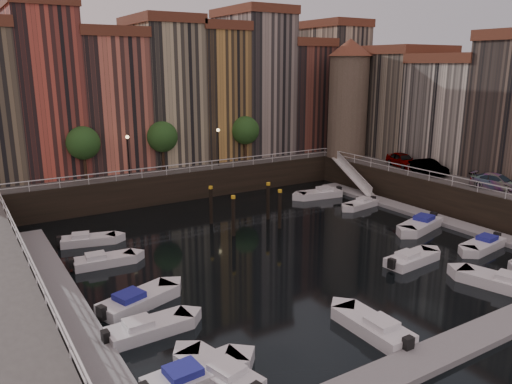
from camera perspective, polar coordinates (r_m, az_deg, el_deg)
ground at (r=39.63m, az=2.25°, el=-6.15°), size 200.00×200.00×0.00m
quay_far at (r=61.68m, az=-11.36°, el=2.52°), size 80.00×20.00×3.00m
quay_right at (r=57.99m, az=27.09°, el=0.45°), size 20.00×36.00×3.00m
dock_left at (r=33.07m, az=-21.15°, el=-11.18°), size 2.00×28.00×0.35m
dock_right at (r=49.42m, az=18.72°, el=-2.51°), size 2.00×28.00×0.35m
dock_near at (r=28.47m, az=22.50°, el=-15.64°), size 30.00×2.00×0.35m
mountains at (r=142.64m, az=-23.06°, el=10.89°), size 145.00×100.00×18.00m
far_terrace at (r=59.42m, az=-7.90°, el=11.43°), size 48.70×10.30×17.50m
right_terrace at (r=58.73m, az=22.38°, el=9.10°), size 9.30×24.30×14.00m
corner_tower at (r=61.03m, az=10.49°, el=10.69°), size 5.20×5.20×13.80m
promenade_trees at (r=53.17m, az=-9.99°, el=6.27°), size 21.20×3.20×5.20m
street_lamps at (r=52.47m, az=-9.20°, el=5.44°), size 10.36×0.36×4.18m
railings at (r=42.47m, az=-1.38°, el=0.62°), size 36.08×34.04×0.52m
gangway at (r=56.92m, az=10.97°, el=1.98°), size 2.78×8.32×3.73m
mooring_pilings at (r=43.68m, az=-0.89°, el=-1.89°), size 5.43×4.63×3.78m
boat_left_0 at (r=23.90m, az=-7.15°, el=-20.19°), size 5.03×2.12×1.14m
boat_left_1 at (r=27.92m, az=-12.30°, el=-14.98°), size 4.77×1.87×1.09m
boat_left_2 at (r=30.87m, az=-13.44°, el=-11.98°), size 5.25×3.34×1.18m
boat_left_3 at (r=37.46m, az=-17.12°, el=-7.50°), size 4.53×1.97×1.02m
boat_left_4 at (r=42.07m, az=-18.76°, el=-5.21°), size 4.53×2.55×1.01m
boat_right_1 at (r=42.61m, az=24.56°, el=-5.50°), size 4.71×2.23×1.06m
boat_right_2 at (r=45.59m, az=18.32°, el=-3.58°), size 5.41×3.13×1.21m
boat_right_3 at (r=50.99m, az=11.91°, el=-1.36°), size 4.29×2.08×0.96m
boat_right_4 at (r=54.06m, az=7.37°, el=-0.19°), size 5.14×2.50×1.15m
boat_near_0 at (r=24.01m, az=-4.15°, el=-19.98°), size 2.77×4.87×1.09m
boat_near_1 at (r=28.11m, az=13.34°, el=-14.79°), size 1.85×4.99×1.15m
boat_near_3 at (r=35.98m, az=26.16°, el=-9.23°), size 3.11×5.23×1.17m
car_a at (r=56.23m, az=16.39°, el=3.43°), size 2.94×4.84×1.54m
car_b at (r=53.41m, az=19.11°, el=2.62°), size 2.15×4.59×1.45m
car_c at (r=49.24m, az=25.86°, el=0.94°), size 2.92×4.93×1.34m
boat_extra_705 at (r=37.73m, az=17.30°, el=-7.32°), size 4.74×2.08×1.07m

